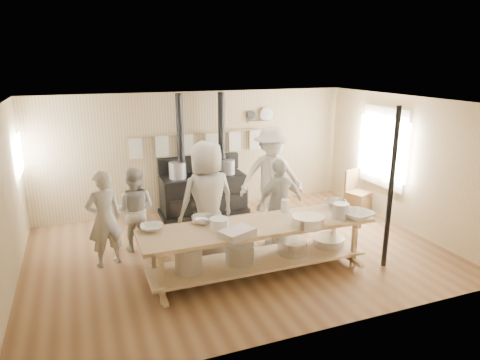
% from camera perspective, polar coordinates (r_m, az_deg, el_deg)
% --- Properties ---
extents(ground, '(7.00, 7.00, 0.00)m').
position_cam_1_polar(ground, '(7.62, -0.34, -9.49)').
color(ground, brown).
rests_on(ground, ground).
extents(room_shell, '(7.00, 7.00, 7.00)m').
position_cam_1_polar(room_shell, '(7.08, -0.36, 2.47)').
color(room_shell, tan).
rests_on(room_shell, ground).
extents(window_right, '(0.09, 1.50, 1.65)m').
position_cam_1_polar(window_right, '(9.35, 18.64, 4.15)').
color(window_right, beige).
rests_on(window_right, ground).
extents(left_opening, '(0.00, 0.90, 0.90)m').
position_cam_1_polar(left_opening, '(8.67, -27.38, 3.01)').
color(left_opening, white).
rests_on(left_opening, ground).
extents(stove, '(1.90, 0.75, 2.60)m').
position_cam_1_polar(stove, '(9.31, -4.98, -1.34)').
color(stove, black).
rests_on(stove, ground).
extents(towel_rail, '(3.00, 0.04, 0.47)m').
position_cam_1_polar(towel_rail, '(9.33, -5.58, 5.28)').
color(towel_rail, tan).
rests_on(towel_rail, ground).
extents(back_wall_shelf, '(0.63, 0.14, 0.32)m').
position_cam_1_polar(back_wall_shelf, '(9.78, 2.69, 8.42)').
color(back_wall_shelf, tan).
rests_on(back_wall_shelf, ground).
extents(prep_table, '(3.60, 0.90, 0.85)m').
position_cam_1_polar(prep_table, '(6.64, 2.35, -8.53)').
color(prep_table, tan).
rests_on(prep_table, ground).
extents(support_post, '(0.08, 0.08, 2.60)m').
position_cam_1_polar(support_post, '(7.06, 19.48, -1.21)').
color(support_post, black).
rests_on(support_post, ground).
extents(cook_far_left, '(0.67, 0.54, 1.59)m').
position_cam_1_polar(cook_far_left, '(7.19, -17.63, -4.97)').
color(cook_far_left, '#A59F92').
rests_on(cook_far_left, ground).
extents(cook_left, '(0.89, 0.81, 1.50)m').
position_cam_1_polar(cook_left, '(7.63, -13.84, -3.85)').
color(cook_left, '#A59F92').
rests_on(cook_left, ground).
extents(cook_center, '(1.06, 0.78, 2.00)m').
position_cam_1_polar(cook_center, '(7.12, -4.36, -2.71)').
color(cook_center, '#A59F92').
rests_on(cook_center, ground).
extents(cook_right, '(0.99, 0.54, 1.60)m').
position_cam_1_polar(cook_right, '(7.62, 5.27, -3.09)').
color(cook_right, '#A59F92').
rests_on(cook_right, ground).
extents(cook_by_window, '(1.40, 0.95, 2.01)m').
position_cam_1_polar(cook_by_window, '(8.57, 4.22, 0.53)').
color(cook_by_window, '#A59F92').
rests_on(cook_by_window, ground).
extents(chair, '(0.58, 0.58, 0.95)m').
position_cam_1_polar(chair, '(9.70, 15.33, -2.64)').
color(chair, brown).
rests_on(chair, ground).
extents(bowl_white_a, '(0.36, 0.36, 0.08)m').
position_cam_1_polar(bowl_white_a, '(6.40, -11.69, -6.24)').
color(bowl_white_a, white).
rests_on(bowl_white_a, prep_table).
extents(bowl_steel_a, '(0.47, 0.47, 0.11)m').
position_cam_1_polar(bowl_steel_a, '(6.54, -4.93, -5.31)').
color(bowl_steel_a, silver).
rests_on(bowl_steel_a, prep_table).
extents(bowl_white_b, '(0.55, 0.55, 0.11)m').
position_cam_1_polar(bowl_white_b, '(6.97, 15.39, -4.51)').
color(bowl_white_b, white).
rests_on(bowl_white_b, prep_table).
extents(bowl_steel_b, '(0.49, 0.49, 0.11)m').
position_cam_1_polar(bowl_steel_b, '(7.44, 12.63, -3.03)').
color(bowl_steel_b, silver).
rests_on(bowl_steel_b, prep_table).
extents(roasting_pan, '(0.57, 0.48, 0.11)m').
position_cam_1_polar(roasting_pan, '(6.05, -0.36, -7.08)').
color(roasting_pan, '#B2B2B7').
rests_on(roasting_pan, prep_table).
extents(mixing_bowl_large, '(0.50, 0.50, 0.16)m').
position_cam_1_polar(mixing_bowl_large, '(6.49, 9.05, -5.40)').
color(mixing_bowl_large, silver).
rests_on(mixing_bowl_large, prep_table).
extents(bucket_galv, '(0.27, 0.27, 0.23)m').
position_cam_1_polar(bucket_galv, '(6.90, 13.25, -4.00)').
color(bucket_galv, gray).
rests_on(bucket_galv, prep_table).
extents(deep_bowl_enamel, '(0.29, 0.29, 0.17)m').
position_cam_1_polar(deep_bowl_enamel, '(6.28, -2.80, -5.88)').
color(deep_bowl_enamel, white).
rests_on(deep_bowl_enamel, prep_table).
extents(pitcher, '(0.17, 0.17, 0.21)m').
position_cam_1_polar(pitcher, '(7.00, 6.01, -3.44)').
color(pitcher, white).
rests_on(pitcher, prep_table).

